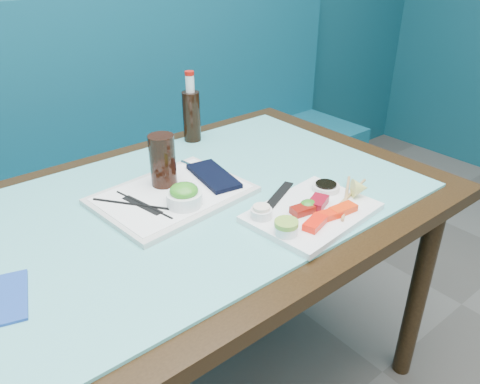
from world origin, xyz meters
TOP-DOWN VIEW (x-y plane):
  - booth_bench at (0.00, 2.29)m, footprint 3.00×0.56m
  - dining_table at (0.00, 1.45)m, footprint 1.40×0.90m
  - glass_top at (0.00, 1.45)m, footprint 1.22×0.76m
  - sashimi_plate at (0.19, 1.19)m, footprint 0.33×0.25m
  - salmon_left at (0.14, 1.14)m, footprint 0.08×0.05m
  - salmon_mid at (0.19, 1.14)m, footprint 0.07×0.04m
  - salmon_right at (0.24, 1.14)m, footprint 0.07×0.04m
  - tuna_left at (0.16, 1.20)m, footprint 0.06×0.04m
  - tuna_right at (0.22, 1.20)m, footprint 0.07×0.06m
  - seaweed_garnish at (0.19, 1.20)m, footprint 0.06×0.05m
  - ramekin_wasabi at (0.07, 1.16)m, footprint 0.07×0.07m
  - wasabi_fill at (0.07, 1.16)m, footprint 0.07×0.07m
  - ramekin_ginger at (0.07, 1.25)m, footprint 0.06×0.06m
  - ginger_fill at (0.07, 1.25)m, footprint 0.04×0.04m
  - soy_dish at (0.30, 1.24)m, footprint 0.09×0.09m
  - soy_fill at (0.30, 1.24)m, footprint 0.07×0.07m
  - lemon_wedge at (0.34, 1.16)m, footprint 0.06×0.06m
  - chopstick_sleeve at (0.18, 1.30)m, footprint 0.15×0.09m
  - wooden_chopstick_a at (0.30, 1.18)m, footprint 0.20×0.14m
  - wooden_chopstick_b at (0.31, 1.18)m, footprint 0.21×0.07m
  - serving_tray at (-0.03, 1.49)m, footprint 0.41×0.33m
  - paper_placemat at (-0.03, 1.49)m, footprint 0.38×0.29m
  - seaweed_bowl at (-0.04, 1.41)m, footprint 0.12×0.12m
  - seaweed_salad at (-0.04, 1.41)m, footprint 0.08×0.08m
  - cola_glass at (-0.02, 1.54)m, footprint 0.08×0.08m
  - navy_pouch at (0.11, 1.49)m, footprint 0.11×0.20m
  - fork at (0.10, 1.59)m, footprint 0.02×0.08m
  - black_chopstick_a at (-0.13, 1.48)m, footprint 0.16×0.21m
  - black_chopstick_b at (-0.12, 1.48)m, footprint 0.05×0.21m
  - tray_sleeve at (-0.12, 1.48)m, footprint 0.05×0.14m
  - cola_bottle_body at (0.24, 1.79)m, footprint 0.07×0.07m
  - cola_bottle_neck at (0.24, 1.79)m, footprint 0.04×0.04m
  - cola_bottle_cap at (0.24, 1.79)m, footprint 0.03×0.03m

SIDE VIEW (x-z plane):
  - booth_bench at x=0.00m, z-range -0.21..0.96m
  - dining_table at x=0.00m, z-range 0.29..1.04m
  - glass_top at x=0.00m, z-range 0.75..0.76m
  - serving_tray at x=-0.03m, z-range 0.76..0.77m
  - sashimi_plate at x=0.19m, z-range 0.76..0.77m
  - paper_placemat at x=-0.03m, z-range 0.77..0.77m
  - tray_sleeve at x=-0.12m, z-range 0.77..0.78m
  - black_chopstick_b at x=-0.12m, z-range 0.77..0.78m
  - black_chopstick_a at x=-0.13m, z-range 0.77..0.78m
  - chopstick_sleeve at x=0.18m, z-range 0.77..0.78m
  - fork at x=0.10m, z-range 0.77..0.78m
  - wooden_chopstick_b at x=0.31m, z-range 0.77..0.78m
  - wooden_chopstick_a at x=0.30m, z-range 0.77..0.78m
  - navy_pouch at x=0.11m, z-range 0.77..0.79m
  - soy_dish at x=0.30m, z-range 0.77..0.79m
  - salmon_mid at x=0.19m, z-range 0.77..0.79m
  - salmon_right at x=0.24m, z-range 0.77..0.79m
  - salmon_left at x=0.14m, z-range 0.77..0.79m
  - tuna_left at x=0.16m, z-range 0.77..0.79m
  - tuna_right at x=0.22m, z-range 0.77..0.79m
  - ramekin_ginger at x=0.07m, z-range 0.77..0.80m
  - ramekin_wasabi at x=0.07m, z-range 0.77..0.80m
  - seaweed_garnish at x=0.19m, z-range 0.77..0.80m
  - seaweed_bowl at x=-0.04m, z-range 0.77..0.81m
  - soy_fill at x=0.30m, z-range 0.79..0.79m
  - lemon_wedge at x=0.34m, z-range 0.77..0.82m
  - ginger_fill at x=0.07m, z-range 0.80..0.80m
  - wasabi_fill at x=0.07m, z-range 0.80..0.81m
  - seaweed_salad at x=-0.04m, z-range 0.80..0.83m
  - cola_bottle_body at x=0.24m, z-range 0.76..0.92m
  - cola_glass at x=-0.02m, z-range 0.77..0.92m
  - cola_bottle_neck at x=0.24m, z-range 0.92..0.98m
  - cola_bottle_cap at x=0.24m, z-range 0.98..0.99m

